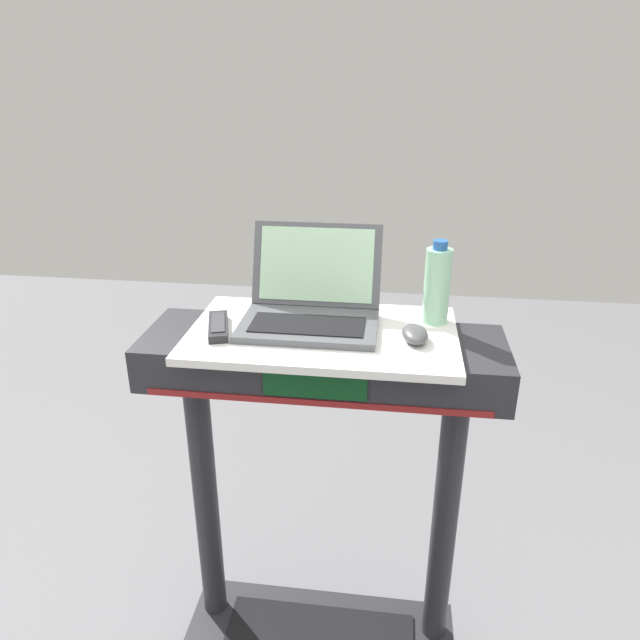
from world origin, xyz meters
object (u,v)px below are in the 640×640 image
computer_mouse (415,334)px  water_bottle (437,285)px  tv_remote (218,326)px  laptop (311,305)px

computer_mouse → water_bottle: bearing=58.1°
water_bottle → tv_remote: size_ratio=1.27×
computer_mouse → tv_remote: computer_mouse is taller
computer_mouse → water_bottle: (0.05, 0.12, 0.08)m
water_bottle → laptop: bearing=-172.3°
water_bottle → computer_mouse: bearing=-112.6°
laptop → tv_remote: 0.24m
laptop → tv_remote: size_ratio=2.03×
laptop → computer_mouse: laptop is taller
laptop → tv_remote: bearing=-162.5°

